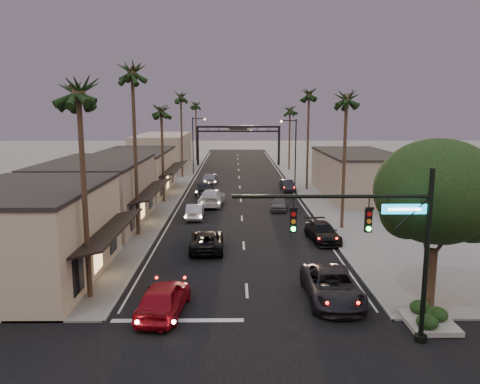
{
  "coord_description": "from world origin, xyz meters",
  "views": [
    {
      "loc": [
        -0.68,
        -15.27,
        10.21
      ],
      "look_at": [
        -0.18,
        28.26,
        2.5
      ],
      "focal_mm": 35.0,
      "sensor_mm": 36.0,
      "label": 1
    }
  ],
  "objects_px": {
    "arch": "(238,135)",
    "curbside_near": "(332,286)",
    "corner_tree": "(439,196)",
    "palm_ld": "(181,94)",
    "palm_lb": "(132,68)",
    "oncoming_pickup": "(207,240)",
    "traffic_signal": "(384,231)",
    "streetlight_right": "(293,148)",
    "palm_la": "(78,85)",
    "palm_lc": "(161,107)",
    "palm_far": "(196,103)",
    "oncoming_red": "(164,298)",
    "streetlight_left": "(195,141)",
    "oncoming_silver": "(195,211)",
    "palm_rb": "(309,91)",
    "curbside_black": "(322,232)",
    "palm_rc": "(290,108)",
    "palm_ra": "(347,94)"
  },
  "relations": [
    {
      "from": "palm_far",
      "to": "palm_lc",
      "type": "bearing_deg",
      "value": -90.41
    },
    {
      "from": "streetlight_left",
      "to": "palm_far",
      "type": "distance_m",
      "value": 20.96
    },
    {
      "from": "corner_tree",
      "to": "palm_lb",
      "type": "distance_m",
      "value": 24.36
    },
    {
      "from": "palm_lb",
      "to": "palm_ld",
      "type": "relative_size",
      "value": 1.07
    },
    {
      "from": "traffic_signal",
      "to": "streetlight_right",
      "type": "height_order",
      "value": "streetlight_right"
    },
    {
      "from": "palm_la",
      "to": "palm_lb",
      "type": "distance_m",
      "value": 13.14
    },
    {
      "from": "palm_la",
      "to": "palm_rc",
      "type": "xyz_separation_m",
      "value": [
        17.2,
        55.0,
        -0.97
      ]
    },
    {
      "from": "palm_la",
      "to": "palm_far",
      "type": "bearing_deg",
      "value": 89.75
    },
    {
      "from": "oncoming_pickup",
      "to": "curbside_black",
      "type": "xyz_separation_m",
      "value": [
        8.93,
        2.3,
        -0.01
      ]
    },
    {
      "from": "streetlight_left",
      "to": "oncoming_silver",
      "type": "relative_size",
      "value": 2.07
    },
    {
      "from": "palm_lb",
      "to": "palm_far",
      "type": "height_order",
      "value": "palm_lb"
    },
    {
      "from": "traffic_signal",
      "to": "palm_la",
      "type": "bearing_deg",
      "value": 160.71
    },
    {
      "from": "palm_lc",
      "to": "oncoming_red",
      "type": "distance_m",
      "value": 30.86
    },
    {
      "from": "palm_lb",
      "to": "curbside_black",
      "type": "distance_m",
      "value": 19.57
    },
    {
      "from": "traffic_signal",
      "to": "oncoming_red",
      "type": "height_order",
      "value": "traffic_signal"
    },
    {
      "from": "palm_ra",
      "to": "streetlight_right",
      "type": "bearing_deg",
      "value": 94.57
    },
    {
      "from": "arch",
      "to": "palm_lb",
      "type": "bearing_deg",
      "value": -100.16
    },
    {
      "from": "palm_lb",
      "to": "oncoming_pickup",
      "type": "bearing_deg",
      "value": -35.0
    },
    {
      "from": "arch",
      "to": "oncoming_silver",
      "type": "xyz_separation_m",
      "value": [
        -4.45,
        -41.99,
        -4.82
      ]
    },
    {
      "from": "streetlight_left",
      "to": "palm_ld",
      "type": "bearing_deg",
      "value": -119.25
    },
    {
      "from": "corner_tree",
      "to": "palm_ld",
      "type": "relative_size",
      "value": 0.62
    },
    {
      "from": "oncoming_red",
      "to": "palm_rc",
      "type": "bearing_deg",
      "value": -96.22
    },
    {
      "from": "traffic_signal",
      "to": "curbside_black",
      "type": "height_order",
      "value": "traffic_signal"
    },
    {
      "from": "palm_lc",
      "to": "oncoming_red",
      "type": "relative_size",
      "value": 2.43
    },
    {
      "from": "curbside_near",
      "to": "palm_lc",
      "type": "bearing_deg",
      "value": 115.06
    },
    {
      "from": "palm_la",
      "to": "palm_lc",
      "type": "xyz_separation_m",
      "value": [
        -0.0,
        27.0,
        -0.97
      ]
    },
    {
      "from": "corner_tree",
      "to": "palm_far",
      "type": "bearing_deg",
      "value": 104.14
    },
    {
      "from": "palm_lb",
      "to": "arch",
      "type": "bearing_deg",
      "value": 79.84
    },
    {
      "from": "corner_tree",
      "to": "oncoming_red",
      "type": "height_order",
      "value": "corner_tree"
    },
    {
      "from": "traffic_signal",
      "to": "palm_rb",
      "type": "height_order",
      "value": "palm_rb"
    },
    {
      "from": "curbside_near",
      "to": "palm_far",
      "type": "bearing_deg",
      "value": 99.92
    },
    {
      "from": "oncoming_red",
      "to": "oncoming_pickup",
      "type": "relative_size",
      "value": 0.96
    },
    {
      "from": "palm_ra",
      "to": "oncoming_red",
      "type": "xyz_separation_m",
      "value": [
        -12.86,
        -17.0,
        -10.59
      ]
    },
    {
      "from": "streetlight_left",
      "to": "palm_lc",
      "type": "distance_m",
      "value": 22.65
    },
    {
      "from": "palm_la",
      "to": "palm_lc",
      "type": "height_order",
      "value": "palm_la"
    },
    {
      "from": "palm_la",
      "to": "palm_ld",
      "type": "relative_size",
      "value": 0.93
    },
    {
      "from": "arch",
      "to": "palm_rb",
      "type": "relative_size",
      "value": 1.07
    },
    {
      "from": "palm_la",
      "to": "palm_far",
      "type": "height_order",
      "value": "same"
    },
    {
      "from": "streetlight_left",
      "to": "palm_lb",
      "type": "distance_m",
      "value": 36.93
    },
    {
      "from": "palm_la",
      "to": "oncoming_red",
      "type": "xyz_separation_m",
      "value": [
        4.34,
        -2.0,
        -10.59
      ]
    },
    {
      "from": "traffic_signal",
      "to": "oncoming_silver",
      "type": "bearing_deg",
      "value": 112.88
    },
    {
      "from": "oncoming_red",
      "to": "corner_tree",
      "type": "bearing_deg",
      "value": -171.63
    },
    {
      "from": "palm_lb",
      "to": "oncoming_silver",
      "type": "distance_m",
      "value": 14.62
    },
    {
      "from": "traffic_signal",
      "to": "corner_tree",
      "type": "xyz_separation_m",
      "value": [
        3.79,
        3.45,
        0.9
      ]
    },
    {
      "from": "arch",
      "to": "curbside_near",
      "type": "relative_size",
      "value": 2.54
    },
    {
      "from": "streetlight_right",
      "to": "palm_ld",
      "type": "xyz_separation_m",
      "value": [
        -15.52,
        10.0,
        7.09
      ]
    },
    {
      "from": "palm_la",
      "to": "palm_ld",
      "type": "xyz_separation_m",
      "value": [
        -0.0,
        46.0,
        0.97
      ]
    },
    {
      "from": "arch",
      "to": "curbside_near",
      "type": "distance_m",
      "value": 61.77
    },
    {
      "from": "palm_far",
      "to": "curbside_near",
      "type": "height_order",
      "value": "palm_far"
    },
    {
      "from": "corner_tree",
      "to": "palm_la",
      "type": "height_order",
      "value": "palm_la"
    }
  ]
}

